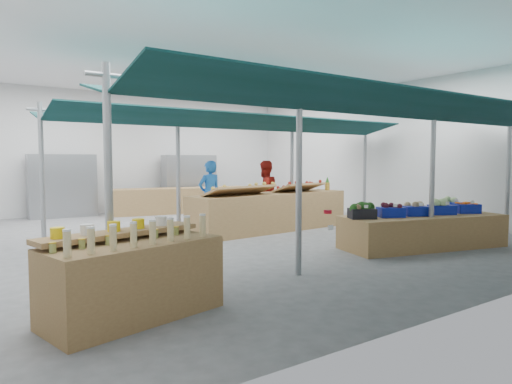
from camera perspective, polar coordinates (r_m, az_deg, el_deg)
floor at (r=11.26m, az=-3.89°, el=-5.40°), size 13.00×13.00×0.00m
hall at (r=12.40m, az=-7.37°, el=7.71°), size 13.00×13.00×13.00m
pole_grid at (r=10.10m, az=4.83°, el=3.84°), size 10.00×4.60×3.00m
awnings at (r=10.15m, az=4.86°, el=9.32°), size 9.50×7.08×0.30m
back_shelving_left at (r=15.90m, az=-23.02°, el=0.66°), size 2.00×0.50×2.00m
back_shelving_right at (r=17.37m, az=-8.32°, el=1.20°), size 2.00×0.50×2.00m
bottle_shelf at (r=5.61m, az=-15.22°, el=-10.15°), size 2.15×1.55×1.17m
veg_counter at (r=10.25m, az=20.13°, el=-4.64°), size 3.69×1.97×0.68m
fruit_counter at (r=11.92m, az=1.83°, el=-2.50°), size 4.64×1.46×0.98m
far_counter at (r=16.15m, az=-9.52°, el=-1.03°), size 4.93×1.86×0.87m
crate_stack at (r=11.56m, az=23.79°, el=-4.04°), size 0.49×0.35×0.58m
vendor_left at (r=12.16m, az=-5.82°, el=-0.38°), size 0.70×0.49×1.83m
vendor_right at (r=13.11m, az=1.10°, el=-0.04°), size 0.94×0.76×1.83m
crate_broccoli at (r=9.27m, az=13.11°, el=-2.27°), size 0.61×0.54×0.35m
crate_beets at (r=9.67m, az=16.48°, el=-2.23°), size 0.61×0.54×0.29m
crate_celeriac at (r=10.06m, az=19.36°, el=-1.99°), size 0.61×0.54×0.31m
crate_cabbage at (r=10.51m, az=22.21°, el=-1.73°), size 0.61×0.54×0.35m
crate_carrots at (r=10.99m, az=24.81°, el=-1.82°), size 0.61×0.54×0.29m
sparrow at (r=9.07m, az=12.74°, el=-1.83°), size 0.12×0.09×0.11m
pole_ribbon at (r=6.59m, az=8.99°, el=-2.65°), size 0.12×0.12×0.28m
apple_heap_yellow at (r=11.09m, az=-2.03°, el=0.41°), size 1.99×1.00×0.27m
apple_heap_red at (r=12.41m, az=5.38°, el=0.78°), size 1.59×0.94×0.27m
pineapple at (r=13.23m, az=8.91°, el=1.02°), size 0.14×0.14×0.39m
crate_extra at (r=11.30m, az=23.23°, el=-1.44°), size 0.61×0.55×0.32m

